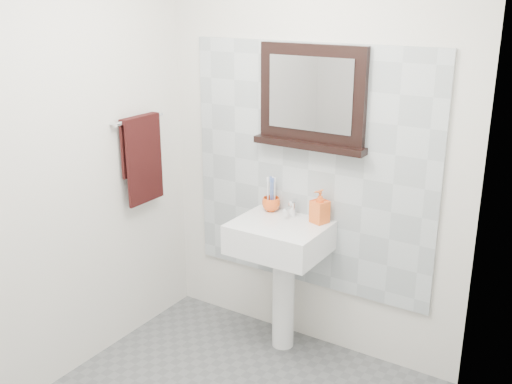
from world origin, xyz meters
TOP-DOWN VIEW (x-y plane):
  - back_wall at (0.00, 1.10)m, footprint 2.00×0.01m
  - left_wall at (-1.00, 0.00)m, footprint 0.01×2.20m
  - right_wall at (1.00, 0.00)m, footprint 0.01×2.20m
  - splashback at (0.00, 1.09)m, footprint 1.60×0.02m
  - pedestal_sink at (-0.07, 0.87)m, footprint 0.55×0.44m
  - toothbrush_cup at (-0.22, 1.02)m, footprint 0.14×0.14m
  - toothbrushes at (-0.22, 1.02)m, footprint 0.05×0.04m
  - soap_dispenser at (0.12, 1.00)m, footprint 0.12×0.12m
  - framed_mirror at (0.02, 1.06)m, footprint 0.70×0.11m
  - towel_bar at (-0.95, 0.65)m, footprint 0.07×0.40m
  - hand_towel at (-0.94, 0.65)m, footprint 0.06×0.30m

SIDE VIEW (x-z plane):
  - pedestal_sink at x=-0.07m, z-range 0.20..1.16m
  - toothbrush_cup at x=-0.22m, z-range 0.86..0.95m
  - soap_dispenser at x=0.12m, z-range 0.86..1.06m
  - toothbrushes at x=-0.22m, z-range 0.88..1.09m
  - splashback at x=0.00m, z-range 0.40..1.90m
  - hand_towel at x=-0.94m, z-range 0.94..1.49m
  - back_wall at x=0.00m, z-range 0.00..2.50m
  - left_wall at x=-1.00m, z-range 0.00..2.50m
  - right_wall at x=1.00m, z-range 0.00..2.50m
  - towel_bar at x=-0.95m, z-range 1.42..1.44m
  - framed_mirror at x=0.02m, z-range 1.28..1.88m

